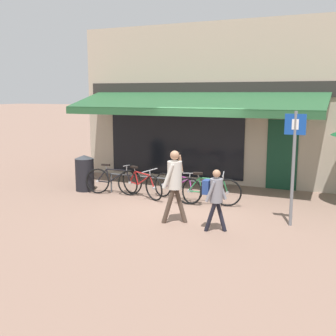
{
  "coord_description": "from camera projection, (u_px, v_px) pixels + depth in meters",
  "views": [
    {
      "loc": [
        3.96,
        -9.72,
        2.87
      ],
      "look_at": [
        -0.2,
        -0.41,
        1.05
      ],
      "focal_mm": 45.0,
      "sensor_mm": 36.0,
      "label": 1
    }
  ],
  "objects": [
    {
      "name": "pedestrian_child",
      "position": [
        215.0,
        193.0,
        8.74
      ],
      "size": [
        0.5,
        0.43,
        1.33
      ],
      "rotation": [
        0.0,
        0.0,
        -0.01
      ],
      "color": "black",
      "rests_on": "ground_plane"
    },
    {
      "name": "parking_sign",
      "position": [
        294.0,
        157.0,
        8.98
      ],
      "size": [
        0.44,
        0.07,
        2.5
      ],
      "color": "slate",
      "rests_on": "ground_plane"
    },
    {
      "name": "ground_plane",
      "position": [
        182.0,
        206.0,
        10.83
      ],
      "size": [
        160.0,
        160.0,
        0.0
      ],
      "primitive_type": "plane",
      "color": "#846656"
    },
    {
      "name": "bicycle_black",
      "position": [
        113.0,
        181.0,
        12.05
      ],
      "size": [
        1.71,
        0.59,
        0.88
      ],
      "rotation": [
        -0.11,
        0.0,
        0.18
      ],
      "color": "black",
      "rests_on": "ground_plane"
    },
    {
      "name": "litter_bin",
      "position": [
        85.0,
        173.0,
        12.48
      ],
      "size": [
        0.56,
        0.56,
        1.07
      ],
      "color": "black",
      "rests_on": "ground_plane"
    },
    {
      "name": "bicycle_red",
      "position": [
        141.0,
        184.0,
        11.7
      ],
      "size": [
        1.68,
        0.89,
        0.86
      ],
      "rotation": [
        0.09,
        0.0,
        -0.44
      ],
      "color": "black",
      "rests_on": "ground_plane"
    },
    {
      "name": "bicycle_green",
      "position": [
        208.0,
        191.0,
        10.81
      ],
      "size": [
        1.71,
        0.56,
        0.88
      ],
      "rotation": [
        0.07,
        0.0,
        0.23
      ],
      "color": "black",
      "rests_on": "ground_plane"
    },
    {
      "name": "shop_front",
      "position": [
        216.0,
        103.0,
        14.66
      ],
      "size": [
        8.54,
        4.89,
        5.04
      ],
      "color": "tan",
      "rests_on": "ground_plane"
    },
    {
      "name": "bike_rack_rail",
      "position": [
        163.0,
        181.0,
        11.59
      ],
      "size": [
        3.46,
        0.04,
        0.57
      ],
      "color": "#47494F",
      "rests_on": "ground_plane"
    },
    {
      "name": "bicycle_purple",
      "position": [
        177.0,
        187.0,
        11.39
      ],
      "size": [
        1.7,
        0.79,
        0.84
      ],
      "rotation": [
        -0.14,
        0.0,
        -0.38
      ],
      "color": "black",
      "rests_on": "ground_plane"
    },
    {
      "name": "pedestrian_adult",
      "position": [
        175.0,
        178.0,
        9.28
      ],
      "size": [
        0.54,
        0.57,
        1.65
      ],
      "rotation": [
        0.0,
        0.0,
        0.11
      ],
      "color": "#47382D",
      "rests_on": "ground_plane"
    }
  ]
}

